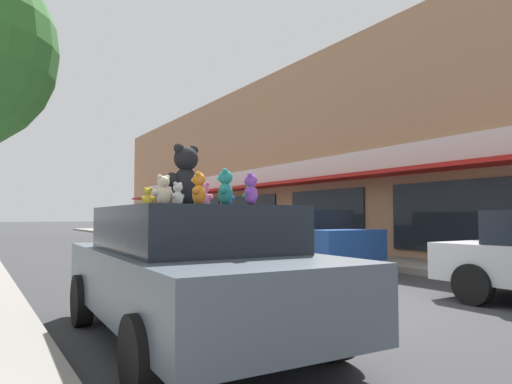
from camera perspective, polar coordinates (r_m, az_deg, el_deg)
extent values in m
plane|color=#333335|center=(7.44, 10.15, -13.89)|extent=(260.00, 260.00, 0.00)
cube|color=tan|center=(26.60, 13.75, 2.45)|extent=(15.34, 37.12, 7.85)
cube|color=red|center=(21.41, -1.71, 0.50)|extent=(1.07, 31.18, 0.12)
cube|color=silver|center=(21.70, -0.60, 1.91)|extent=(0.08, 29.69, 0.70)
cube|color=black|center=(13.74, 23.20, -2.84)|extent=(0.06, 4.03, 2.00)
cube|color=black|center=(17.32, 8.63, -3.05)|extent=(0.06, 4.03, 2.00)
cube|color=black|center=(21.62, -0.58, -3.09)|extent=(0.06, 4.03, 2.00)
cube|color=black|center=(26.29, -6.63, -3.07)|extent=(0.06, 4.03, 2.00)
cube|color=black|center=(31.17, -10.82, -3.03)|extent=(0.06, 4.03, 2.00)
cube|color=black|center=(36.16, -13.87, -3.00)|extent=(0.06, 4.03, 2.00)
cube|color=#4C5660|center=(5.32, -8.21, -10.93)|extent=(2.10, 4.44, 0.69)
cube|color=black|center=(5.27, -8.16, -4.53)|extent=(1.79, 2.46, 0.50)
cylinder|color=black|center=(6.42, -20.93, -12.52)|extent=(0.23, 0.66, 0.65)
cylinder|color=black|center=(6.97, -5.03, -11.94)|extent=(0.23, 0.66, 0.65)
cylinder|color=black|center=(3.84, -14.30, -19.25)|extent=(0.23, 0.66, 0.65)
cylinder|color=black|center=(4.70, 9.53, -16.26)|extent=(0.23, 0.66, 0.65)
ellipsoid|color=black|center=(5.17, -8.77, 0.60)|extent=(0.39, 0.35, 0.44)
sphere|color=black|center=(5.20, -8.74, 4.13)|extent=(0.33, 0.33, 0.28)
sphere|color=black|center=(5.27, -7.85, 5.20)|extent=(0.14, 0.14, 0.12)
sphere|color=black|center=(5.16, -9.62, 5.40)|extent=(0.14, 0.14, 0.12)
sphere|color=#3A3A3D|center=(5.29, -9.48, 3.83)|extent=(0.13, 0.13, 0.10)
sphere|color=black|center=(5.30, -7.38, 1.33)|extent=(0.19, 0.19, 0.16)
sphere|color=black|center=(5.10, -10.52, 1.53)|extent=(0.19, 0.19, 0.16)
ellipsoid|color=yellow|center=(5.28, -13.36, -1.05)|extent=(0.14, 0.13, 0.14)
sphere|color=yellow|center=(5.28, -13.35, 0.04)|extent=(0.12, 0.12, 0.09)
sphere|color=yellow|center=(5.28, -13.02, 0.41)|extent=(0.05, 0.05, 0.04)
sphere|color=yellow|center=(5.29, -13.66, 0.40)|extent=(0.05, 0.05, 0.04)
sphere|color=#FFFF4D|center=(5.32, -13.23, -0.04)|extent=(0.05, 0.05, 0.03)
sphere|color=yellow|center=(5.27, -12.76, -0.79)|extent=(0.07, 0.07, 0.05)
sphere|color=yellow|center=(5.30, -13.90, -0.79)|extent=(0.07, 0.07, 0.05)
ellipsoid|color=blue|center=(5.01, -3.57, -1.02)|extent=(0.14, 0.13, 0.14)
sphere|color=blue|center=(5.01, -3.57, 0.12)|extent=(0.12, 0.12, 0.09)
sphere|color=blue|center=(5.01, -3.22, 0.50)|extent=(0.05, 0.05, 0.04)
sphere|color=blue|center=(5.02, -3.92, 0.50)|extent=(0.05, 0.05, 0.04)
sphere|color=#548DFF|center=(5.05, -3.51, 0.04)|extent=(0.05, 0.05, 0.03)
sphere|color=blue|center=(5.01, -2.94, -0.75)|extent=(0.07, 0.07, 0.05)
sphere|color=blue|center=(5.02, -4.17, -0.76)|extent=(0.07, 0.07, 0.05)
ellipsoid|color=pink|center=(5.93, -6.48, -0.97)|extent=(0.20, 0.21, 0.21)
sphere|color=pink|center=(5.94, -6.47, 0.52)|extent=(0.18, 0.18, 0.13)
sphere|color=pink|center=(5.92, -6.07, 1.04)|extent=(0.08, 0.08, 0.06)
sphere|color=pink|center=(5.97, -6.85, 1.01)|extent=(0.08, 0.08, 0.06)
sphere|color=#FFA3DA|center=(5.99, -6.18, 0.42)|extent=(0.07, 0.07, 0.05)
sphere|color=pink|center=(5.90, -5.71, -0.61)|extent=(0.11, 0.11, 0.08)
sphere|color=pink|center=(5.99, -7.10, -0.63)|extent=(0.11, 0.11, 0.08)
ellipsoid|color=white|center=(4.98, -9.75, -0.82)|extent=(0.16, 0.14, 0.16)
sphere|color=white|center=(4.99, -9.74, 0.56)|extent=(0.13, 0.13, 0.10)
sphere|color=white|center=(5.01, -9.44, 0.99)|extent=(0.06, 0.06, 0.04)
sphere|color=white|center=(4.96, -10.04, 1.04)|extent=(0.06, 0.06, 0.04)
sphere|color=white|center=(5.02, -10.09, 0.47)|extent=(0.05, 0.05, 0.04)
sphere|color=white|center=(5.03, -9.29, -0.52)|extent=(0.08, 0.08, 0.06)
sphere|color=white|center=(4.94, -10.37, -0.47)|extent=(0.08, 0.08, 0.06)
ellipsoid|color=orange|center=(4.39, -7.14, -0.32)|extent=(0.19, 0.20, 0.20)
sphere|color=orange|center=(4.40, -7.13, 1.56)|extent=(0.17, 0.17, 0.12)
sphere|color=orange|center=(4.44, -6.99, 2.13)|extent=(0.07, 0.07, 0.05)
sphere|color=orange|center=(4.36, -7.26, 2.24)|extent=(0.07, 0.07, 0.05)
sphere|color=#FFBA41|center=(4.41, -7.80, 1.45)|extent=(0.07, 0.07, 0.05)
sphere|color=orange|center=(4.47, -7.05, 0.07)|extent=(0.10, 0.10, 0.07)
sphere|color=orange|center=(4.31, -7.53, 0.18)|extent=(0.10, 0.10, 0.07)
ellipsoid|color=green|center=(4.47, -0.72, -0.78)|extent=(0.13, 0.12, 0.14)
sphere|color=green|center=(4.47, -0.72, 0.50)|extent=(0.11, 0.11, 0.09)
sphere|color=green|center=(4.48, -0.34, 0.92)|extent=(0.05, 0.05, 0.04)
sphere|color=green|center=(4.47, -1.11, 0.93)|extent=(0.05, 0.05, 0.04)
sphere|color=#5ADA6D|center=(4.51, -0.81, 0.40)|extent=(0.04, 0.04, 0.03)
sphere|color=green|center=(4.49, -0.06, -0.49)|extent=(0.06, 0.06, 0.05)
sphere|color=green|center=(4.47, -1.43, -0.47)|extent=(0.06, 0.06, 0.05)
ellipsoid|color=purple|center=(4.37, -0.62, -0.38)|extent=(0.19, 0.19, 0.19)
sphere|color=purple|center=(4.37, -0.62, 1.45)|extent=(0.17, 0.17, 0.12)
sphere|color=purple|center=(4.42, -0.49, 2.01)|extent=(0.07, 0.07, 0.05)
sphere|color=purple|center=(4.34, -0.76, 2.10)|extent=(0.07, 0.07, 0.05)
sphere|color=#BA67ED|center=(4.39, -1.27, 1.34)|extent=(0.06, 0.06, 0.05)
sphere|color=purple|center=(4.44, -0.52, 0.00)|extent=(0.10, 0.10, 0.07)
sphere|color=purple|center=(4.30, -1.01, 0.11)|extent=(0.10, 0.10, 0.07)
ellipsoid|color=teal|center=(4.56, -3.85, -0.26)|extent=(0.22, 0.23, 0.23)
sphere|color=teal|center=(4.57, -3.84, 1.82)|extent=(0.20, 0.20, 0.14)
sphere|color=teal|center=(4.62, -3.77, 2.46)|extent=(0.08, 0.08, 0.06)
sphere|color=teal|center=(4.52, -3.91, 2.58)|extent=(0.08, 0.08, 0.06)
sphere|color=#47CDC6|center=(4.57, -4.59, 1.71)|extent=(0.08, 0.08, 0.05)
sphere|color=teal|center=(4.65, -3.88, 0.17)|extent=(0.11, 0.11, 0.08)
sphere|color=teal|center=(4.47, -4.14, 0.31)|extent=(0.11, 0.11, 0.08)
ellipsoid|color=beige|center=(4.76, -11.52, -0.49)|extent=(0.17, 0.15, 0.20)
sphere|color=beige|center=(4.77, -11.50, 1.25)|extent=(0.15, 0.15, 0.12)
sphere|color=beige|center=(4.79, -11.04, 1.80)|extent=(0.06, 0.06, 0.05)
sphere|color=beige|center=(4.75, -11.96, 1.86)|extent=(0.06, 0.06, 0.05)
sphere|color=white|center=(4.81, -11.83, 1.12)|extent=(0.06, 0.06, 0.05)
sphere|color=beige|center=(4.81, -10.78, -0.12)|extent=(0.08, 0.08, 0.07)
sphere|color=beige|center=(4.73, -12.41, -0.05)|extent=(0.08, 0.08, 0.07)
cylinder|color=black|center=(8.12, 25.46, -10.39)|extent=(0.20, 0.65, 0.65)
cube|color=#1E4793|center=(12.73, 5.45, -6.21)|extent=(1.88, 4.59, 0.76)
cube|color=black|center=(12.71, 5.43, -3.41)|extent=(1.66, 2.50, 0.49)
cylinder|color=black|center=(13.42, -1.45, -7.68)|extent=(0.20, 0.65, 0.65)
cylinder|color=black|center=(14.44, 4.91, -7.34)|extent=(0.20, 0.65, 0.65)
cylinder|color=black|center=(11.07, 6.16, -8.64)|extent=(0.20, 0.65, 0.65)
cylinder|color=black|center=(12.29, 13.00, -8.02)|extent=(0.20, 0.65, 0.65)
cube|color=silver|center=(17.69, -6.14, -5.36)|extent=(1.97, 4.07, 0.74)
cube|color=black|center=(17.68, -6.13, -3.42)|extent=(1.73, 2.08, 0.46)
cylinder|color=black|center=(18.48, -10.58, -6.37)|extent=(0.20, 0.65, 0.65)
cylinder|color=black|center=(19.27, -5.20, -6.27)|extent=(0.20, 0.65, 0.65)
cylinder|color=black|center=(16.16, -7.28, -6.87)|extent=(0.20, 0.65, 0.65)
cylinder|color=black|center=(17.06, -1.34, -6.70)|extent=(0.20, 0.65, 0.65)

